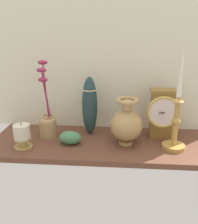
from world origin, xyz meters
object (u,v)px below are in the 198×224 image
Objects in this scene: mantel_clock at (162,113)px; brass_vase_jar at (48,121)px; candlestick_tall_left at (176,120)px; tall_ceramic_vase at (90,106)px; pillar_candle_front at (22,135)px; brass_vase_bulbous at (126,124)px.

mantel_clock is 0.65× the size of brass_vase_jar.
candlestick_tall_left is 1.55× the size of tall_ceramic_vase.
candlestick_tall_left reaches higher than tall_ceramic_vase.
pillar_candle_front is (-60.52, -14.83, -6.33)cm from mantel_clock.
pillar_candle_front is at bearing -166.24° from mantel_clock.
brass_vase_jar reaches higher than mantel_clock.
tall_ceramic_vase is (19.27, 4.90, 6.22)cm from brass_vase_jar.
mantel_clock is at bearing 3.15° from brass_vase_jar.
brass_vase_jar is 3.11× the size of pillar_candle_front.
pillar_candle_front is at bearing -170.97° from brass_vase_bulbous.
tall_ceramic_vase is at bearing 160.68° from candlestick_tall_left.
brass_vase_jar is 14.46cm from pillar_candle_front.
tall_ceramic_vase reaches higher than mantel_clock.
mantel_clock is at bearing 25.58° from brass_vase_bulbous.
candlestick_tall_left is 3.82× the size of pillar_candle_front.
brass_vase_jar is (-52.66, -2.90, -4.07)cm from mantel_clock.
candlestick_tall_left is 20.82cm from brass_vase_bulbous.
mantel_clock is 52.90cm from brass_vase_jar.
mantel_clock is 0.53× the size of candlestick_tall_left.
tall_ceramic_vase is (27.13, 16.83, 8.47)cm from pillar_candle_front.
candlestick_tall_left reaches higher than brass_vase_jar.
tall_ceramic_vase is at bearing 14.26° from brass_vase_jar.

